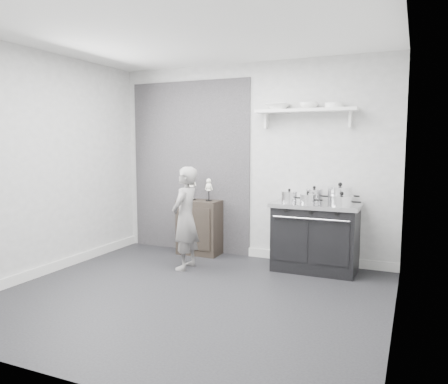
# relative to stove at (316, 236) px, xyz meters

# --- Properties ---
(ground) EXTENTS (4.00, 4.00, 0.00)m
(ground) POSITION_rel_stove_xyz_m (-1.01, -1.48, -0.43)
(ground) COLOR black
(ground) RESTS_ON ground
(room_shell) EXTENTS (4.02, 3.62, 2.71)m
(room_shell) POSITION_rel_stove_xyz_m (-1.10, -1.33, 1.20)
(room_shell) COLOR #A1A19E
(room_shell) RESTS_ON ground
(wall_shelf) EXTENTS (1.30, 0.26, 0.24)m
(wall_shelf) POSITION_rel_stove_xyz_m (-0.21, 0.20, 1.57)
(wall_shelf) COLOR silver
(wall_shelf) RESTS_ON room_shell
(stove) EXTENTS (1.07, 0.67, 0.86)m
(stove) POSITION_rel_stove_xyz_m (0.00, 0.00, 0.00)
(stove) COLOR black
(stove) RESTS_ON ground
(side_cabinet) EXTENTS (0.60, 0.35, 0.79)m
(side_cabinet) POSITION_rel_stove_xyz_m (-1.71, 0.13, -0.04)
(side_cabinet) COLOR black
(side_cabinet) RESTS_ON ground
(child) EXTENTS (0.32, 0.48, 1.31)m
(child) POSITION_rel_stove_xyz_m (-1.53, -0.61, 0.22)
(child) COLOR gray
(child) RESTS_ON ground
(pot_front_left) EXTENTS (0.29, 0.20, 0.17)m
(pot_front_left) POSITION_rel_stove_xyz_m (-0.33, -0.08, 0.50)
(pot_front_left) COLOR silver
(pot_front_left) RESTS_ON stove
(pot_back_left) EXTENTS (0.31, 0.23, 0.20)m
(pot_back_left) POSITION_rel_stove_xyz_m (-0.06, 0.13, 0.51)
(pot_back_left) COLOR silver
(pot_back_left) RESTS_ON stove
(pot_back_right) EXTENTS (0.39, 0.30, 0.26)m
(pot_back_right) POSITION_rel_stove_xyz_m (0.27, 0.08, 0.53)
(pot_back_right) COLOR silver
(pot_back_right) RESTS_ON stove
(pot_front_right) EXTENTS (0.36, 0.28, 0.17)m
(pot_front_right) POSITION_rel_stove_xyz_m (0.33, -0.16, 0.49)
(pot_front_right) COLOR silver
(pot_front_right) RESTS_ON stove
(pot_front_center) EXTENTS (0.28, 0.19, 0.15)m
(pot_front_center) POSITION_rel_stove_xyz_m (-0.08, -0.14, 0.49)
(pot_front_center) COLOR silver
(pot_front_center) RESTS_ON stove
(skeleton_full) EXTENTS (0.14, 0.09, 0.49)m
(skeleton_full) POSITION_rel_stove_xyz_m (-1.84, 0.13, 0.59)
(skeleton_full) COLOR white
(skeleton_full) RESTS_ON side_cabinet
(skeleton_torso) EXTENTS (0.10, 0.07, 0.37)m
(skeleton_torso) POSITION_rel_stove_xyz_m (-1.56, 0.13, 0.53)
(skeleton_torso) COLOR white
(skeleton_torso) RESTS_ON side_cabinet
(bowl_large) EXTENTS (0.31, 0.31, 0.08)m
(bowl_large) POSITION_rel_stove_xyz_m (-0.57, 0.19, 1.64)
(bowl_large) COLOR white
(bowl_large) RESTS_ON wall_shelf
(bowl_small) EXTENTS (0.24, 0.24, 0.08)m
(bowl_small) POSITION_rel_stove_xyz_m (-0.17, 0.19, 1.64)
(bowl_small) COLOR white
(bowl_small) RESTS_ON wall_shelf
(plate_stack) EXTENTS (0.24, 0.24, 0.06)m
(plate_stack) POSITION_rel_stove_xyz_m (0.16, 0.19, 1.64)
(plate_stack) COLOR white
(plate_stack) RESTS_ON wall_shelf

